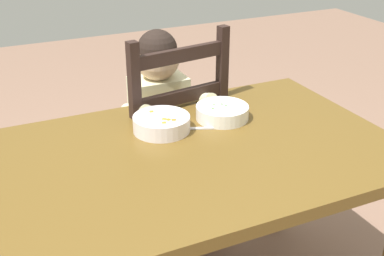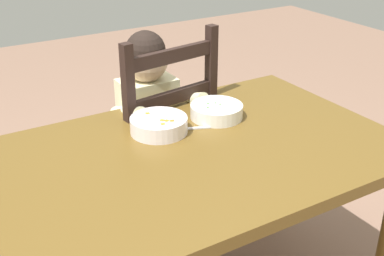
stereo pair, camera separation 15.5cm
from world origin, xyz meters
name	(u,v)px [view 1 (the left image)]	position (x,y,z in m)	size (l,w,h in m)	color
dining_table	(182,180)	(0.00, 0.00, 0.62)	(1.38, 0.84, 0.72)	brown
dining_chair	(164,149)	(0.12, 0.47, 0.48)	(0.48, 0.48, 1.00)	black
child_figure	(162,112)	(0.12, 0.46, 0.65)	(0.32, 0.31, 0.98)	beige
bowl_of_peas	(222,112)	(0.23, 0.17, 0.74)	(0.19, 0.19, 0.05)	white
bowl_of_carrots	(161,123)	(0.00, 0.17, 0.75)	(0.19, 0.19, 0.05)	white
spoon	(186,128)	(0.08, 0.14, 0.72)	(0.13, 0.07, 0.01)	silver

